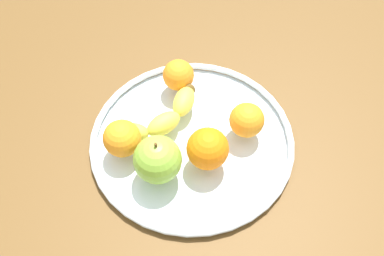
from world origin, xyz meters
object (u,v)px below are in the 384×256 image
at_px(banana, 161,118).
at_px(orange_front_left, 178,75).
at_px(fruit_bowl, 192,140).
at_px(orange_center, 208,149).
at_px(apple, 158,160).
at_px(orange_back_right, 247,120).
at_px(orange_back_left, 122,138).

height_order(banana, orange_front_left, orange_front_left).
relative_size(banana, orange_front_left, 3.25).
distance_m(fruit_bowl, orange_center, 0.07).
height_order(apple, orange_back_right, apple).
height_order(apple, orange_front_left, apple).
bearing_deg(orange_center, fruit_bowl, 76.81).
bearing_deg(fruit_bowl, orange_back_left, 148.54).
relative_size(fruit_bowl, apple, 4.16).
relative_size(fruit_bowl, banana, 1.89).
bearing_deg(orange_back_right, apple, 166.80).
bearing_deg(orange_back_right, banana, 131.99).
relative_size(apple, orange_back_left, 1.36).
distance_m(orange_front_left, orange_back_right, 0.16).
bearing_deg(orange_back_left, orange_center, -51.56).
xyz_separation_m(orange_back_left, orange_front_left, (0.17, 0.04, -0.00)).
height_order(fruit_bowl, orange_center, orange_center).
bearing_deg(orange_back_left, banana, -2.32).
relative_size(banana, orange_back_left, 2.98).
height_order(apple, orange_center, apple).
bearing_deg(orange_front_left, banana, -150.86).
relative_size(fruit_bowl, orange_back_left, 5.64).
relative_size(banana, orange_back_right, 3.13).
relative_size(orange_front_left, orange_center, 0.83).
bearing_deg(orange_back_left, fruit_bowl, -31.46).
bearing_deg(orange_front_left, apple, -141.62).
bearing_deg(banana, fruit_bowl, -65.24).
relative_size(orange_front_left, orange_back_right, 0.96).
xyz_separation_m(apple, orange_front_left, (0.15, 0.12, -0.01)).
xyz_separation_m(orange_front_left, orange_back_right, (0.02, -0.16, 0.00)).
bearing_deg(orange_back_right, orange_center, 179.02).
bearing_deg(banana, apple, -126.95).
relative_size(orange_back_left, orange_front_left, 1.09).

